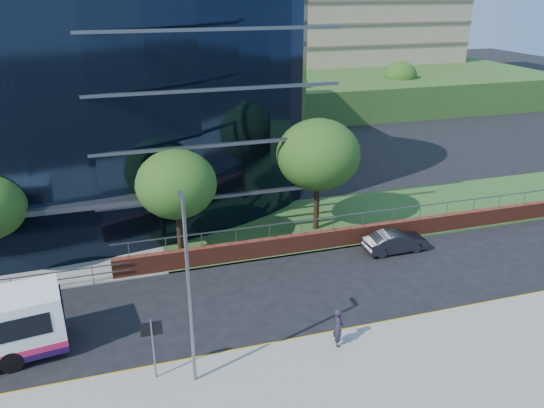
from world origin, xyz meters
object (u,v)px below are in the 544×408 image
object	(u,v)px
tree_dist_f	(400,76)
pedestrian	(338,327)
parked_car	(396,242)
streetlight_east	(189,288)
street_sign	(152,336)
tree_far_d	(318,155)
tree_dist_e	(287,82)
tree_far_c	(176,184)

from	to	relation	value
tree_dist_f	pedestrian	distance (m)	51.81
parked_car	pedestrian	bearing A→B (deg)	135.96
streetlight_east	parked_car	size ratio (longest dim) A/B	2.03
street_sign	tree_dist_f	size ratio (longest dim) A/B	0.46
streetlight_east	pedestrian	size ratio (longest dim) A/B	4.39
street_sign	tree_dist_f	bearing A→B (deg)	50.84
tree_far_d	tree_dist_e	distance (m)	31.06
tree_dist_f	parked_car	size ratio (longest dim) A/B	1.54
pedestrian	tree_far_d	bearing A→B (deg)	-3.10
tree_far_d	tree_dist_f	world-z (taller)	tree_far_d
street_sign	tree_far_d	distance (m)	16.61
tree_far_d	tree_dist_f	distance (m)	40.01
streetlight_east	street_sign	bearing A→B (deg)	158.64
street_sign	pedestrian	bearing A→B (deg)	-1.32
tree_dist_f	parked_car	xyz separation A→B (m)	(-20.50, -36.25, -3.56)
tree_dist_e	street_sign	bearing A→B (deg)	-115.12
parked_car	pedestrian	size ratio (longest dim) A/B	2.16
tree_dist_e	parked_car	distance (m)	34.76
streetlight_east	tree_far_d	bearing A→B (deg)	50.60
streetlight_east	parked_car	xyz separation A→B (m)	(13.50, 7.93, -3.79)
street_sign	pedestrian	world-z (taller)	street_sign
tree_dist_f	pedestrian	xyz separation A→B (m)	(-27.55, -43.77, -3.15)
street_sign	tree_dist_e	bearing A→B (deg)	64.88
tree_far_c	tree_dist_f	xyz separation A→B (m)	(33.00, 33.00, -0.33)
tree_far_c	parked_car	xyz separation A→B (m)	(12.50, -3.25, -3.89)
street_sign	parked_car	distance (m)	16.76
parked_car	tree_far_c	bearing A→B (deg)	74.53
street_sign	tree_dist_e	world-z (taller)	tree_dist_e
tree_far_d	parked_car	distance (m)	7.13
street_sign	tree_far_d	world-z (taller)	tree_far_d
pedestrian	streetlight_east	bearing A→B (deg)	107.27
tree_far_d	parked_car	size ratio (longest dim) A/B	1.89
tree_far_c	tree_dist_f	world-z (taller)	tree_far_c
tree_far_d	tree_dist_e	bearing A→B (deg)	75.07
street_sign	streetlight_east	world-z (taller)	streetlight_east
streetlight_east	parked_car	bearing A→B (deg)	30.43
tree_dist_e	pedestrian	distance (m)	43.48
tree_far_d	streetlight_east	xyz separation A→B (m)	(-10.00, -12.17, -0.75)
tree_far_d	parked_car	xyz separation A→B (m)	(3.50, -4.25, -4.54)
tree_dist_e	tree_dist_f	bearing A→B (deg)	7.13
tree_far_d	pedestrian	distance (m)	12.97
street_sign	tree_far_d	xyz separation A→B (m)	(11.50, 11.59, 3.04)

